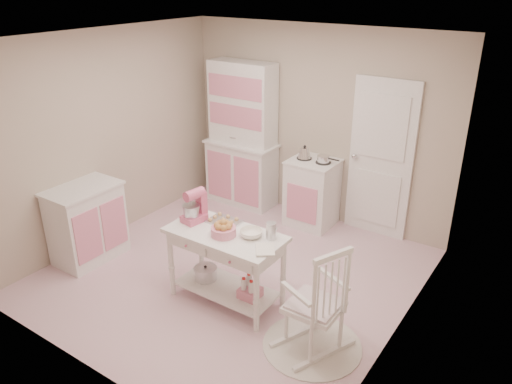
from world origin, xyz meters
TOP-DOWN VIEW (x-y plane):
  - room_shell at (0.00, 0.00)m, footprint 3.84×3.84m
  - door at (0.95, 1.87)m, footprint 0.82×0.05m
  - hutch at (-1.06, 1.66)m, footprint 1.06×0.50m
  - stove at (0.14, 1.61)m, footprint 0.62×0.57m
  - base_cabinet at (-1.63, -0.67)m, footprint 0.54×0.84m
  - lace_rug at (1.34, -0.57)m, footprint 0.92×0.92m
  - rocking_chair at (1.34, -0.57)m, footprint 0.73×0.85m
  - work_table at (0.25, -0.44)m, footprint 1.20×0.60m
  - stand_mixer at (-0.17, -0.42)m, footprint 0.24×0.31m
  - cookie_tray at (0.10, -0.26)m, footprint 0.34×0.24m
  - bread_basket at (0.27, -0.49)m, footprint 0.25×0.25m
  - mixing_bowl at (0.51, -0.36)m, footprint 0.22×0.22m
  - metal_pitcher at (0.69, -0.28)m, footprint 0.10×0.10m
  - recipe_book at (0.70, -0.56)m, footprint 0.28×0.29m

SIDE VIEW (x-z plane):
  - lace_rug at x=1.34m, z-range 0.00..0.01m
  - work_table at x=0.25m, z-range 0.00..0.80m
  - stove at x=0.14m, z-range 0.00..0.92m
  - base_cabinet at x=-1.63m, z-range 0.00..0.92m
  - rocking_chair at x=1.34m, z-range 0.00..1.10m
  - cookie_tray at x=0.10m, z-range 0.80..0.82m
  - recipe_book at x=0.70m, z-range 0.80..0.82m
  - mixing_bowl at x=0.51m, z-range 0.80..0.87m
  - bread_basket at x=0.27m, z-range 0.80..0.89m
  - metal_pitcher at x=0.69m, z-range 0.80..0.97m
  - stand_mixer at x=-0.17m, z-range 0.80..1.14m
  - door at x=0.95m, z-range 0.00..2.04m
  - hutch at x=-1.06m, z-range 0.00..2.08m
  - room_shell at x=0.00m, z-range 0.34..2.96m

